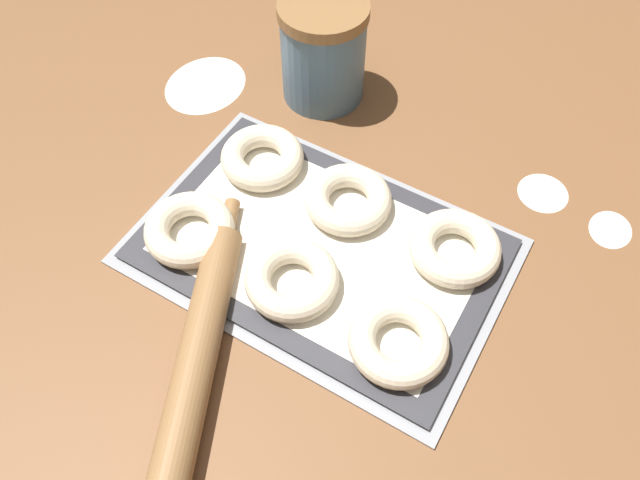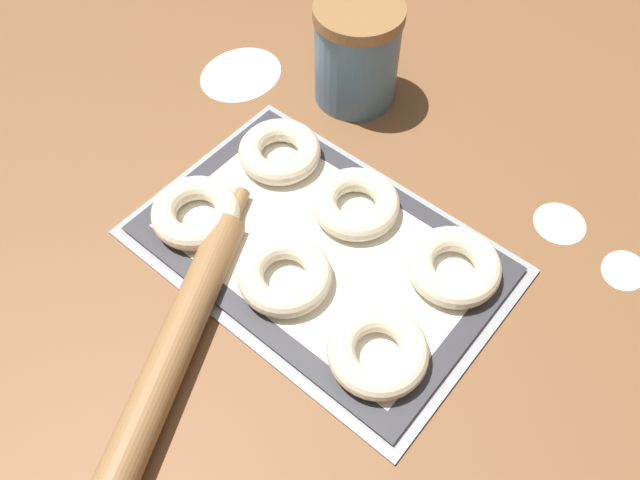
{
  "view_description": "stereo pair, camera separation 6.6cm",
  "coord_description": "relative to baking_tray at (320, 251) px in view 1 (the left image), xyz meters",
  "views": [
    {
      "loc": [
        0.21,
        -0.37,
        0.61
      ],
      "look_at": [
        0.01,
        -0.02,
        0.03
      ],
      "focal_mm": 35.0,
      "sensor_mm": 36.0,
      "label": 1
    },
    {
      "loc": [
        0.27,
        -0.33,
        0.61
      ],
      "look_at": [
        0.01,
        -0.02,
        0.03
      ],
      "focal_mm": 35.0,
      "sensor_mm": 36.0,
      "label": 2
    }
  ],
  "objects": [
    {
      "name": "flour_patch_side",
      "position": [
        0.2,
        0.22,
        -0.0
      ],
      "size": [
        0.06,
        0.06,
        0.0
      ],
      "color": "white",
      "rests_on": "ground_plane"
    },
    {
      "name": "bagel_back_center",
      "position": [
        -0.0,
        0.07,
        0.02
      ],
      "size": [
        0.11,
        0.11,
        0.03
      ],
      "color": "beige",
      "rests_on": "baking_mat"
    },
    {
      "name": "baking_mat",
      "position": [
        0.0,
        0.0,
        0.01
      ],
      "size": [
        0.4,
        0.26,
        0.0
      ],
      "color": "#333338",
      "rests_on": "baking_tray"
    },
    {
      "name": "flour_patch_far",
      "position": [
        -0.29,
        0.17,
        -0.0
      ],
      "size": [
        0.11,
        0.13,
        0.0
      ],
      "color": "white",
      "rests_on": "ground_plane"
    },
    {
      "name": "bagel_front_right",
      "position": [
        0.13,
        -0.07,
        0.02
      ],
      "size": [
        0.11,
        0.11,
        0.03
      ],
      "color": "beige",
      "rests_on": "baking_mat"
    },
    {
      "name": "bagel_back_left",
      "position": [
        -0.13,
        0.07,
        0.02
      ],
      "size": [
        0.11,
        0.11,
        0.03
      ],
      "color": "beige",
      "rests_on": "baking_mat"
    },
    {
      "name": "flour_patch_near",
      "position": [
        0.29,
        0.21,
        -0.0
      ],
      "size": [
        0.05,
        0.06,
        0.0
      ],
      "color": "white",
      "rests_on": "ground_plane"
    },
    {
      "name": "flour_canister",
      "position": [
        -0.14,
        0.24,
        0.07
      ],
      "size": [
        0.12,
        0.12,
        0.14
      ],
      "color": "slate",
      "rests_on": "ground_plane"
    },
    {
      "name": "rolling_pin",
      "position": [
        -0.02,
        -0.22,
        0.02
      ],
      "size": [
        0.22,
        0.45,
        0.04
      ],
      "color": "olive",
      "rests_on": "ground_plane"
    },
    {
      "name": "ground_plane",
      "position": [
        -0.01,
        0.02,
        -0.0
      ],
      "size": [
        2.8,
        2.8,
        0.0
      ],
      "primitive_type": "plane",
      "color": "brown"
    },
    {
      "name": "bagel_back_right",
      "position": [
        0.14,
        0.07,
        0.02
      ],
      "size": [
        0.11,
        0.11,
        0.03
      ],
      "color": "beige",
      "rests_on": "baking_mat"
    },
    {
      "name": "bagel_front_left",
      "position": [
        -0.14,
        -0.06,
        0.02
      ],
      "size": [
        0.11,
        0.11,
        0.03
      ],
      "color": "beige",
      "rests_on": "baking_mat"
    },
    {
      "name": "bagel_front_center",
      "position": [
        0.0,
        -0.06,
        0.02
      ],
      "size": [
        0.11,
        0.11,
        0.03
      ],
      "color": "beige",
      "rests_on": "baking_mat"
    },
    {
      "name": "baking_tray",
      "position": [
        0.0,
        0.0,
        0.0
      ],
      "size": [
        0.42,
        0.28,
        0.01
      ],
      "color": "#93969B",
      "rests_on": "ground_plane"
    }
  ]
}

